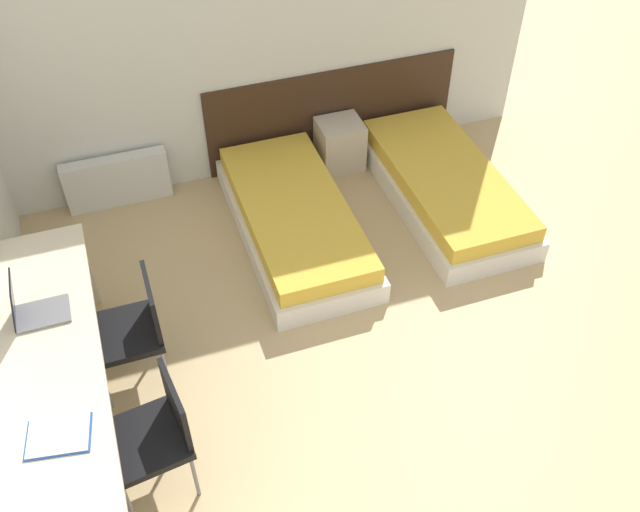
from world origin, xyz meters
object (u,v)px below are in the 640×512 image
(chair_near_notebook, at_px, (155,432))
(laptop, at_px, (32,309))
(bed_near_door, at_px, (445,186))
(bed_near_window, at_px, (295,220))
(chair_near_laptop, at_px, (133,326))
(nightstand, at_px, (340,145))

(chair_near_notebook, relative_size, laptop, 2.61)
(bed_near_door, bearing_deg, chair_near_notebook, -146.40)
(bed_near_window, height_order, chair_near_laptop, chair_near_laptop)
(bed_near_door, relative_size, chair_near_notebook, 2.23)
(chair_near_laptop, bearing_deg, bed_near_door, 19.87)
(chair_near_laptop, bearing_deg, chair_near_notebook, -90.31)
(bed_near_door, height_order, nightstand, nightstand)
(bed_near_door, height_order, chair_near_notebook, chair_near_notebook)
(bed_near_door, relative_size, chair_near_laptop, 2.23)
(bed_near_window, bearing_deg, chair_near_laptop, -144.22)
(chair_near_notebook, distance_m, laptop, 1.05)
(bed_near_window, xyz_separation_m, nightstand, (0.68, 0.78, 0.07))
(nightstand, bearing_deg, chair_near_notebook, -128.52)
(bed_near_door, bearing_deg, chair_near_laptop, -159.85)
(bed_near_door, bearing_deg, nightstand, 130.87)
(bed_near_window, distance_m, bed_near_door, 1.35)
(chair_near_notebook, bearing_deg, chair_near_laptop, 82.37)
(chair_near_laptop, distance_m, chair_near_notebook, 0.82)
(bed_near_window, xyz_separation_m, laptop, (-1.93, -0.98, 0.67))
(nightstand, bearing_deg, bed_near_window, -130.87)
(nightstand, xyz_separation_m, laptop, (-2.61, -1.76, 0.60))
(nightstand, distance_m, laptop, 3.21)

